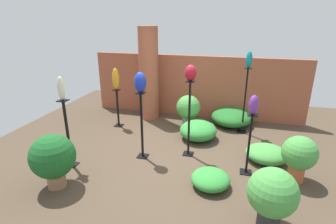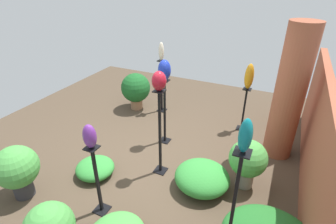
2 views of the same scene
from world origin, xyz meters
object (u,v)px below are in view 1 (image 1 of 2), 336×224
(pedestal_ruby, at_px, (189,122))
(potted_plant_front_left, at_px, (272,195))
(brick_pillar, at_px, (149,74))
(pedestal_amber, at_px, (118,110))
(potted_plant_front_right, at_px, (53,158))
(pedestal_teal, at_px, (244,104))
(pedestal_violet, at_px, (249,147))
(pedestal_ivory, at_px, (68,137))
(art_vase_amber, at_px, (116,79))
(potted_plant_mid_left, at_px, (299,155))
(potted_plant_mid_right, at_px, (188,108))
(art_vase_violet, at_px, (254,105))
(art_vase_teal, at_px, (249,60))
(art_vase_ivory, at_px, (61,88))
(art_vase_ruby, at_px, (191,73))
(art_vase_cobalt, at_px, (140,82))
(pedestal_cobalt, at_px, (142,128))

(pedestal_ruby, xyz_separation_m, potted_plant_front_left, (1.35, -1.62, -0.19))
(pedestal_ruby, bearing_deg, brick_pillar, 128.83)
(pedestal_amber, distance_m, potted_plant_front_right, 2.55)
(pedestal_teal, relative_size, potted_plant_front_right, 1.71)
(brick_pillar, xyz_separation_m, potted_plant_front_right, (-0.45, -3.30, -0.66))
(pedestal_ruby, relative_size, potted_plant_front_left, 1.76)
(pedestal_violet, distance_m, potted_plant_front_left, 1.26)
(pedestal_teal, bearing_deg, potted_plant_front_right, -134.04)
(pedestal_amber, xyz_separation_m, pedestal_ivory, (-0.04, -1.93, 0.15))
(art_vase_amber, relative_size, potted_plant_front_right, 0.58)
(art_vase_amber, distance_m, potted_plant_front_left, 4.25)
(potted_plant_mid_left, relative_size, potted_plant_front_left, 0.94)
(pedestal_violet, relative_size, pedestal_ruby, 0.73)
(pedestal_violet, xyz_separation_m, pedestal_ivory, (-3.09, -0.57, 0.08))
(pedestal_ruby, bearing_deg, potted_plant_mid_right, 101.35)
(art_vase_amber, bearing_deg, potted_plant_front_right, -87.41)
(art_vase_violet, distance_m, art_vase_teal, 1.82)
(pedestal_teal, xyz_separation_m, pedestal_ivory, (-3.01, -2.33, -0.13))
(brick_pillar, xyz_separation_m, art_vase_teal, (2.41, -0.35, 0.52))
(art_vase_ivory, distance_m, potted_plant_mid_right, 3.03)
(art_vase_teal, bearing_deg, pedestal_ivory, -142.22)
(art_vase_ruby, xyz_separation_m, potted_plant_front_right, (-1.83, -1.58, -1.11))
(pedestal_violet, relative_size, pedestal_teal, 0.71)
(pedestal_teal, height_order, art_vase_teal, art_vase_teal)
(pedestal_amber, bearing_deg, art_vase_ruby, -26.46)
(pedestal_ruby, xyz_separation_m, pedestal_ivory, (-1.99, -0.95, -0.11))
(art_vase_amber, xyz_separation_m, art_vase_teal, (2.97, 0.41, 0.51))
(brick_pillar, bearing_deg, potted_plant_mid_left, -33.25)
(pedestal_amber, distance_m, art_vase_ivory, 2.19)
(potted_plant_front_left, bearing_deg, potted_plant_mid_left, 66.30)
(potted_plant_mid_right, relative_size, potted_plant_front_left, 0.95)
(pedestal_ivory, bearing_deg, pedestal_violet, 10.51)
(pedestal_teal, height_order, potted_plant_mid_left, pedestal_teal)
(potted_plant_mid_right, bearing_deg, potted_plant_mid_left, -39.31)
(potted_plant_mid_right, height_order, potted_plant_mid_left, potted_plant_mid_right)
(potted_plant_mid_right, bearing_deg, potted_plant_front_right, -118.22)
(art_vase_violet, distance_m, art_vase_ruby, 1.22)
(art_vase_violet, xyz_separation_m, potted_plant_front_right, (-2.93, -1.19, -0.73))
(art_vase_violet, height_order, art_vase_cobalt, art_vase_cobalt)
(art_vase_cobalt, height_order, art_vase_ruby, art_vase_ruby)
(brick_pillar, height_order, art_vase_ivory, brick_pillar)
(pedestal_teal, distance_m, art_vase_violet, 1.84)
(art_vase_cobalt, relative_size, art_vase_teal, 1.05)
(art_vase_cobalt, relative_size, potted_plant_front_right, 0.42)
(art_vase_violet, height_order, potted_plant_mid_left, art_vase_violet)
(pedestal_violet, xyz_separation_m, art_vase_amber, (-3.05, 1.35, 0.70))
(pedestal_ivory, distance_m, potted_plant_mid_left, 3.91)
(pedestal_ruby, bearing_deg, pedestal_cobalt, -159.00)
(pedestal_ivory, bearing_deg, pedestal_cobalt, 28.81)
(pedestal_violet, xyz_separation_m, potted_plant_mid_left, (0.78, -0.04, -0.01))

